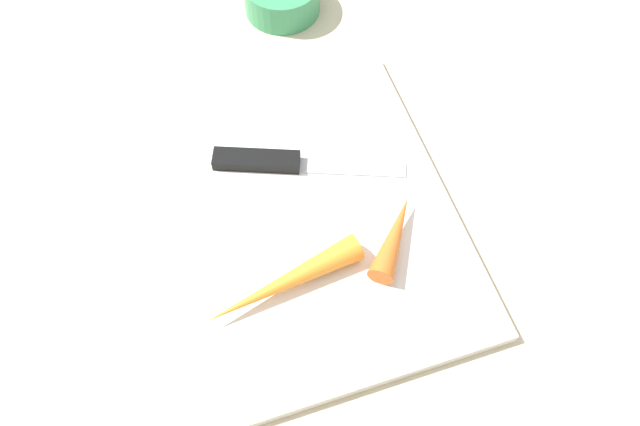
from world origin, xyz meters
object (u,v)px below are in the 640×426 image
at_px(knife, 269,161).
at_px(carrot_long, 284,283).
at_px(carrot_short, 394,236).
at_px(cutting_board, 320,216).

bearing_deg(knife, carrot_long, -79.19).
relative_size(knife, carrot_short, 2.08).
relative_size(cutting_board, carrot_short, 3.87).
bearing_deg(cutting_board, carrot_short, 46.40).
distance_m(knife, carrot_short, 0.15).
bearing_deg(carrot_short, carrot_long, 135.08).
xyz_separation_m(cutting_board, knife, (-0.07, -0.03, 0.01)).
xyz_separation_m(knife, carrot_short, (0.13, 0.09, 0.01)).
bearing_deg(carrot_long, cutting_board, -141.03).
height_order(knife, carrot_long, carrot_long).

